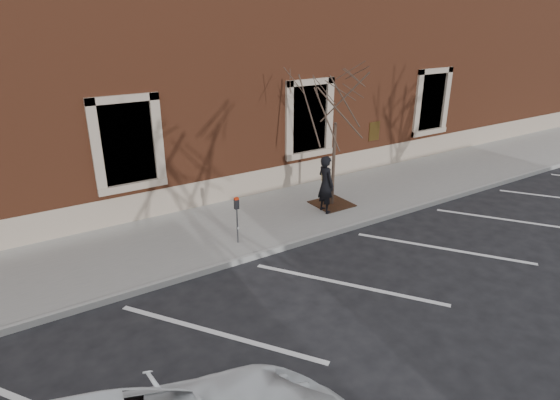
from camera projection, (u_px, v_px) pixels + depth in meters
ground at (292, 246)px, 12.18m from camera, size 120.00×120.00×0.00m
sidewalk_near at (259, 221)px, 13.52m from camera, size 40.00×3.50×0.15m
curb_near at (294, 244)px, 12.11m from camera, size 40.00×0.12×0.15m
parking_stripes at (347, 284)px, 10.46m from camera, size 28.00×4.40×0.01m
building_civic at (173, 63)px, 16.77m from camera, size 40.00×8.62×8.00m
man at (326, 184)px, 13.65m from camera, size 0.43×0.64×1.72m
parking_meter at (237, 212)px, 11.74m from camera, size 0.11×0.09×1.24m
tree_grate at (332, 204)px, 14.49m from camera, size 1.11×1.11×0.03m
sapling at (336, 99)px, 13.30m from camera, size 2.79×2.79×4.64m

